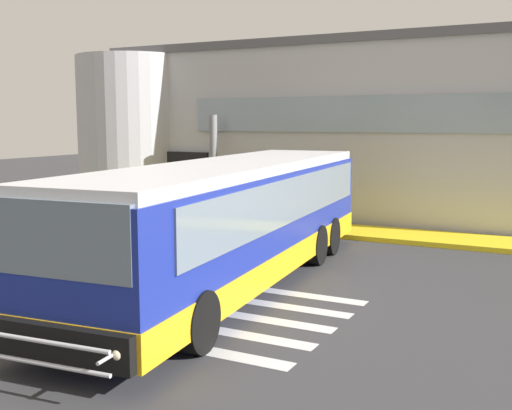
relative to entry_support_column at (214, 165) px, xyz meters
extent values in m
cube|color=#353538|center=(3.99, -5.40, -1.98)|extent=(80.00, 90.00, 0.02)
cube|color=silver|center=(5.99, -11.40, -1.97)|extent=(4.40, 0.36, 0.01)
cube|color=silver|center=(5.99, -10.50, -1.97)|extent=(4.40, 0.36, 0.01)
cube|color=silver|center=(5.99, -9.60, -1.97)|extent=(4.40, 0.36, 0.01)
cube|color=silver|center=(5.99, -8.70, -1.97)|extent=(4.40, 0.36, 0.01)
cube|color=silver|center=(5.99, -7.80, -1.97)|extent=(4.40, 0.36, 0.01)
cube|color=#B7B7BC|center=(3.99, 6.60, 1.10)|extent=(17.94, 12.00, 6.14)
cube|color=#56565B|center=(3.99, 6.60, 4.32)|extent=(18.14, 12.20, 0.30)
cylinder|color=#B7B7BC|center=(-4.48, 1.10, 1.10)|extent=(4.40, 4.40, 6.14)
cube|color=black|center=(-1.48, 0.55, -0.77)|extent=(1.80, 0.16, 2.40)
cube|color=#8C9EAD|center=(4.99, 0.56, 1.83)|extent=(11.94, 0.10, 1.20)
cube|color=yellow|center=(3.99, -0.60, -1.90)|extent=(21.94, 2.00, 0.15)
cylinder|color=slate|center=(0.00, 0.00, 0.00)|extent=(0.28, 0.28, 3.64)
cube|color=navy|center=(5.12, -7.71, -0.55)|extent=(3.61, 11.66, 2.15)
cube|color=#F2AD19|center=(5.12, -7.71, -1.35)|extent=(3.65, 11.71, 0.55)
cube|color=silver|center=(5.12, -7.71, 0.63)|extent=(3.49, 11.45, 0.20)
cube|color=slate|center=(5.65, -13.38, 0.05)|extent=(2.35, 0.34, 1.05)
cube|color=slate|center=(6.38, -7.29, -0.05)|extent=(1.00, 10.23, 0.95)
cube|color=slate|center=(3.80, -7.53, -0.05)|extent=(1.00, 10.23, 0.95)
cube|color=black|center=(5.65, -13.38, 0.41)|extent=(2.15, 0.30, 0.28)
cube|color=black|center=(5.66, -13.50, -1.34)|extent=(2.46, 0.43, 0.52)
sphere|color=beige|center=(6.69, -13.45, -1.32)|extent=(0.18, 0.18, 0.18)
cylinder|color=black|center=(6.66, -11.52, -1.47)|extent=(0.39, 1.02, 1.00)
cylinder|color=black|center=(4.32, -11.74, -1.47)|extent=(0.39, 1.02, 1.00)
cylinder|color=black|center=(6.05, -5.08, -1.47)|extent=(0.39, 1.02, 1.00)
cylinder|color=black|center=(3.71, -5.29, -1.47)|extent=(0.39, 1.02, 1.00)
cylinder|color=black|center=(5.93, -3.78, -1.47)|extent=(0.39, 1.02, 1.00)
cylinder|color=black|center=(3.59, -4.00, -1.47)|extent=(0.39, 1.02, 1.00)
cylinder|color=#B7B7BF|center=(5.70, -13.87, -1.47)|extent=(2.25, 0.27, 0.06)
cylinder|color=#B7B7BF|center=(5.70, -13.87, -1.17)|extent=(2.25, 0.27, 0.06)
cylinder|color=#B7B7BF|center=(6.65, -13.58, -1.32)|extent=(0.10, 0.50, 0.05)
cylinder|color=#2D2D33|center=(0.86, -0.22, -1.40)|extent=(0.15, 0.15, 0.85)
cylinder|color=#2D2D33|center=(0.74, -0.39, -1.40)|extent=(0.15, 0.15, 0.85)
cube|color=#B23333|center=(0.80, -0.31, -0.68)|extent=(0.40, 0.44, 0.58)
sphere|color=tan|center=(0.80, -0.31, -0.26)|extent=(0.23, 0.23, 0.23)
cylinder|color=#B23333|center=(0.95, -0.10, -0.73)|extent=(0.09, 0.09, 0.55)
cylinder|color=#B23333|center=(0.65, -0.51, -0.73)|extent=(0.09, 0.09, 0.55)
cylinder|color=#4C4233|center=(2.16, -0.74, -1.40)|extent=(0.15, 0.15, 0.85)
cylinder|color=#4C4233|center=(1.98, -0.67, -1.40)|extent=(0.15, 0.15, 0.85)
cube|color=#2659A5|center=(2.07, -0.71, -0.68)|extent=(0.43, 0.34, 0.58)
sphere|color=tan|center=(2.07, -0.71, -0.26)|extent=(0.23, 0.23, 0.23)
cylinder|color=#2659A5|center=(2.30, -0.79, -0.73)|extent=(0.09, 0.09, 0.55)
cylinder|color=#2659A5|center=(1.84, -0.62, -0.73)|extent=(0.09, 0.09, 0.55)
cylinder|color=#4C4233|center=(3.42, -0.69, -1.40)|extent=(0.15, 0.15, 0.85)
cylinder|color=#4C4233|center=(3.26, -0.57, -1.40)|extent=(0.15, 0.15, 0.85)
cube|color=#2659A5|center=(3.34, -0.63, -0.68)|extent=(0.44, 0.40, 0.58)
sphere|color=tan|center=(3.34, -0.63, -0.26)|extent=(0.23, 0.23, 0.23)
cylinder|color=#2659A5|center=(3.55, -0.78, -0.73)|extent=(0.09, 0.09, 0.55)
cylinder|color=#2659A5|center=(3.14, -0.49, -0.73)|extent=(0.09, 0.09, 0.55)
cylinder|color=yellow|center=(5.11, -1.80, -1.52)|extent=(0.18, 0.18, 0.90)
camera|label=1|loc=(11.71, -19.40, 1.62)|focal=43.79mm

